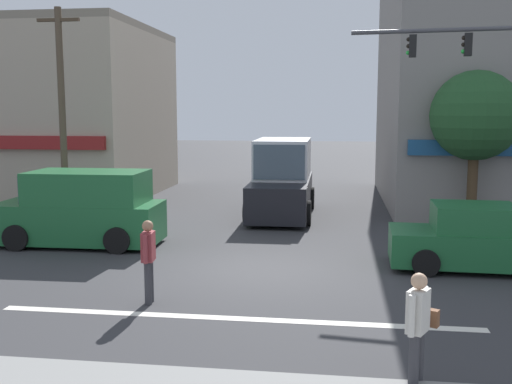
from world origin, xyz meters
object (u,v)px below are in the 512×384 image
object	(u,v)px
pedestrian_mid_crossing	(148,256)
box_truck_crossing_leftbound	(282,181)
van_parked_curbside	(82,210)
sedan_approaching_near	(477,241)
street_tree	(476,116)
utility_pole_near_left	(62,114)
pedestrian_foreground_with_bag	(418,325)
traffic_light_mast	(493,96)

from	to	relation	value
pedestrian_mid_crossing	box_truck_crossing_leftbound	bearing A→B (deg)	80.80
van_parked_curbside	sedan_approaching_near	world-z (taller)	van_parked_curbside
street_tree	utility_pole_near_left	xyz separation A→B (m)	(-13.15, -1.07, 0.06)
box_truck_crossing_leftbound	pedestrian_mid_crossing	bearing A→B (deg)	-99.20
street_tree	pedestrian_foreground_with_bag	world-z (taller)	street_tree
sedan_approaching_near	box_truck_crossing_leftbound	world-z (taller)	box_truck_crossing_leftbound
street_tree	pedestrian_mid_crossing	bearing A→B (deg)	-132.94
traffic_light_mast	box_truck_crossing_leftbound	bearing A→B (deg)	143.28
sedan_approaching_near	utility_pole_near_left	bearing A→B (deg)	162.12
street_tree	box_truck_crossing_leftbound	size ratio (longest dim) A/B	0.90
van_parked_curbside	box_truck_crossing_leftbound	distance (m)	7.66
sedan_approaching_near	pedestrian_mid_crossing	bearing A→B (deg)	-153.43
van_parked_curbside	pedestrian_foreground_with_bag	bearing A→B (deg)	-43.90
pedestrian_foreground_with_bag	traffic_light_mast	bearing A→B (deg)	71.60
pedestrian_foreground_with_bag	box_truck_crossing_leftbound	bearing A→B (deg)	102.78
street_tree	traffic_light_mast	bearing A→B (deg)	-93.06
street_tree	pedestrian_foreground_with_bag	bearing A→B (deg)	-105.10
utility_pole_near_left	pedestrian_mid_crossing	distance (m)	9.49
street_tree	box_truck_crossing_leftbound	world-z (taller)	street_tree
traffic_light_mast	box_truck_crossing_leftbound	xyz separation A→B (m)	(-6.10, 4.55, -2.92)
traffic_light_mast	pedestrian_mid_crossing	distance (m)	10.28
utility_pole_near_left	traffic_light_mast	xyz separation A→B (m)	(13.01, -1.56, 0.50)
utility_pole_near_left	sedan_approaching_near	xyz separation A→B (m)	(12.22, -3.94, -2.96)
traffic_light_mast	van_parked_curbside	bearing A→B (deg)	-174.33
street_tree	pedestrian_mid_crossing	distance (m)	11.93
pedestrian_foreground_with_bag	pedestrian_mid_crossing	distance (m)	5.73
van_parked_curbside	box_truck_crossing_leftbound	size ratio (longest dim) A/B	0.82
box_truck_crossing_leftbound	van_parked_curbside	bearing A→B (deg)	-132.33
van_parked_curbside	pedestrian_mid_crossing	xyz separation A→B (m)	(3.47, -4.76, -0.06)
pedestrian_foreground_with_bag	pedestrian_mid_crossing	size ratio (longest dim) A/B	1.00
utility_pole_near_left	pedestrian_mid_crossing	xyz separation A→B (m)	(5.22, -7.44, -2.72)
utility_pole_near_left	box_truck_crossing_leftbound	bearing A→B (deg)	23.35
utility_pole_near_left	van_parked_curbside	distance (m)	4.17
utility_pole_near_left	pedestrian_foreground_with_bag	distance (m)	14.83
pedestrian_mid_crossing	pedestrian_foreground_with_bag	bearing A→B (deg)	-33.57
van_parked_curbside	pedestrian_foreground_with_bag	world-z (taller)	van_parked_curbside
van_parked_curbside	pedestrian_mid_crossing	world-z (taller)	van_parked_curbside
street_tree	sedan_approaching_near	distance (m)	5.87
sedan_approaching_near	box_truck_crossing_leftbound	size ratio (longest dim) A/B	0.74
utility_pole_near_left	traffic_light_mast	world-z (taller)	utility_pole_near_left
utility_pole_near_left	box_truck_crossing_leftbound	size ratio (longest dim) A/B	1.26
traffic_light_mast	pedestrian_foreground_with_bag	bearing A→B (deg)	-108.40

